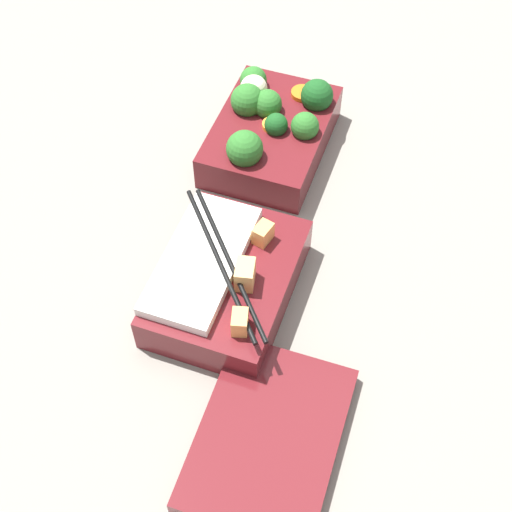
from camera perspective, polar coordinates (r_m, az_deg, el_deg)
name	(u,v)px	position (r m, az deg, el deg)	size (l,w,h in m)	color
ground_plane	(255,223)	(0.84, -0.12, 2.67)	(3.00, 3.00, 0.00)	gray
bento_tray_vegetable	(271,129)	(0.90, 1.17, 10.12)	(0.19, 0.13, 0.08)	maroon
bento_tray_rice	(225,280)	(0.76, -2.50, -1.92)	(0.19, 0.14, 0.07)	maroon
bento_lid	(268,438)	(0.69, 1.01, -14.34)	(0.18, 0.13, 0.02)	maroon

